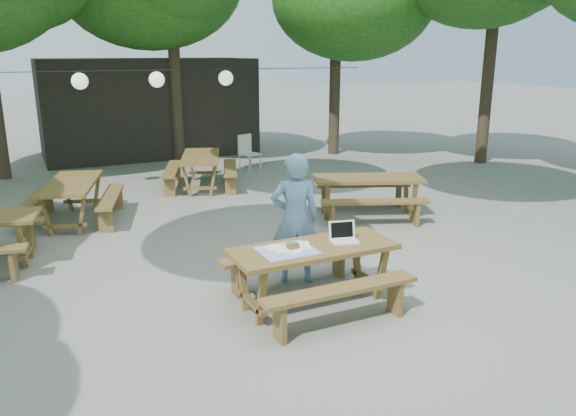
# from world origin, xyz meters

# --- Properties ---
(ground) EXTENTS (80.00, 80.00, 0.00)m
(ground) POSITION_xyz_m (0.00, 0.00, 0.00)
(ground) COLOR slate
(ground) RESTS_ON ground
(pavilion) EXTENTS (6.00, 3.00, 2.80)m
(pavilion) POSITION_xyz_m (0.50, 10.50, 1.40)
(pavilion) COLOR black
(pavilion) RESTS_ON ground
(main_picnic_table) EXTENTS (2.00, 1.58, 0.75)m
(main_picnic_table) POSITION_xyz_m (-0.06, -1.04, 0.39)
(main_picnic_table) COLOR brown
(main_picnic_table) RESTS_ON ground
(picnic_table_ne) EXTENTS (2.36, 2.19, 0.75)m
(picnic_table_ne) POSITION_xyz_m (2.68, 1.90, 0.39)
(picnic_table_ne) COLOR brown
(picnic_table_ne) RESTS_ON ground
(picnic_table_far_w) EXTENTS (2.04, 2.26, 0.75)m
(picnic_table_far_w) POSITION_xyz_m (-2.33, 3.89, 0.39)
(picnic_table_far_w) COLOR brown
(picnic_table_far_w) RESTS_ON ground
(picnic_table_far_e) EXTENTS (2.13, 2.32, 0.75)m
(picnic_table_far_e) POSITION_xyz_m (0.55, 5.45, 0.39)
(picnic_table_far_e) COLOR brown
(picnic_table_far_e) RESTS_ON ground
(woman) EXTENTS (0.74, 0.61, 1.75)m
(woman) POSITION_xyz_m (0.07, -0.28, 0.88)
(woman) COLOR #6A93C2
(woman) RESTS_ON ground
(plastic_chair) EXTENTS (0.56, 0.56, 0.90)m
(plastic_chair) POSITION_xyz_m (2.32, 6.93, 0.26)
(plastic_chair) COLOR silver
(plastic_chair) RESTS_ON ground
(laptop) EXTENTS (0.38, 0.33, 0.24)m
(laptop) POSITION_xyz_m (0.36, -1.02, 0.81)
(laptop) COLOR white
(laptop) RESTS_ON main_picnic_table
(tabletop_clutter) EXTENTS (0.70, 0.55, 0.08)m
(tabletop_clutter) POSITION_xyz_m (-0.39, -1.03, 0.76)
(tabletop_clutter) COLOR #365AB8
(tabletop_clutter) RESTS_ON main_picnic_table
(paper_lanterns) EXTENTS (9.00, 0.34, 0.38)m
(paper_lanterns) POSITION_xyz_m (-0.19, 6.00, 2.40)
(paper_lanterns) COLOR black
(paper_lanterns) RESTS_ON ground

